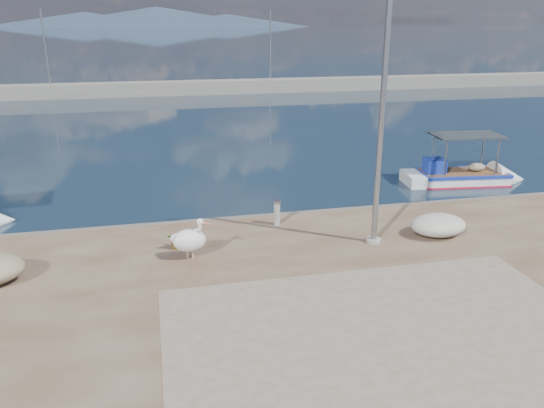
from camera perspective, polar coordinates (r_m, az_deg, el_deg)
The scene contains 10 objects.
ground at distance 13.20m, azimuth 3.70°, elevation -10.66°, with size 1400.00×1400.00×0.00m, color #162635.
quay_patch at distance 10.90m, azimuth 13.60°, elevation -15.17°, with size 9.00×7.00×0.01m, color gray.
breakwater at distance 51.42m, azimuth -9.13°, elevation 12.24°, with size 120.00×2.20×7.50m.
mountains at distance 661.02m, azimuth -12.75°, elevation 18.93°, with size 370.00×280.00×22.00m.
boat_right at distance 23.97m, azimuth 19.61°, elevation 2.61°, with size 5.22×2.22×2.44m.
pelican at distance 14.26m, azimuth -8.81°, elevation -3.81°, with size 1.21×0.84×1.16m.
lamp_post at distance 14.68m, azimuth 11.60°, elevation 7.94°, with size 0.44×0.96×7.00m.
bollard_near at distance 16.46m, azimuth 0.53°, elevation -0.82°, with size 0.26×0.26×0.80m.
potted_plant at distance 15.05m, azimuth -10.20°, elevation -3.75°, with size 0.50×0.43×0.55m, color #33722D.
net_pile_d at distance 16.46m, azimuth 17.44°, elevation -2.18°, with size 1.68×1.26×0.63m, color beige.
Camera 1 is at (-3.33, -10.97, 6.55)m, focal length 35.00 mm.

